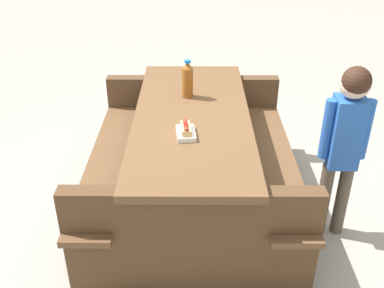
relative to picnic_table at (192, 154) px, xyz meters
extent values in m
plane|color=gray|center=(0.00, 0.00, -0.44)|extent=(30.00, 30.00, 0.00)
cube|color=brown|center=(0.00, 0.00, 0.28)|extent=(1.94, 1.23, 0.05)
cube|color=brown|center=(-0.16, 0.54, -0.01)|extent=(1.81, 0.77, 0.04)
cube|color=brown|center=(0.16, -0.54, -0.01)|extent=(1.81, 0.77, 0.04)
cube|color=#4D3520|center=(0.75, 0.22, -0.09)|extent=(0.48, 1.37, 0.70)
cube|color=#4D3520|center=(-0.75, -0.22, -0.09)|extent=(0.48, 1.37, 0.70)
cylinder|color=brown|center=(-0.27, -0.11, 0.41)|extent=(0.08, 0.08, 0.21)
cone|color=brown|center=(-0.27, -0.11, 0.54)|extent=(0.07, 0.07, 0.04)
cylinder|color=blue|center=(-0.27, -0.11, 0.57)|extent=(0.04, 0.04, 0.02)
cube|color=white|center=(0.29, 0.05, 0.32)|extent=(0.21, 0.17, 0.03)
cube|color=#D8B272|center=(0.29, 0.05, 0.35)|extent=(0.16, 0.11, 0.04)
cylinder|color=maroon|center=(0.29, 0.05, 0.37)|extent=(0.14, 0.08, 0.03)
ellipsoid|color=maroon|center=(0.29, 0.05, 0.38)|extent=(0.07, 0.05, 0.01)
cylinder|color=brown|center=(0.02, 0.91, -0.18)|extent=(0.08, 0.08, 0.54)
cylinder|color=brown|center=(-0.01, 1.03, -0.18)|extent=(0.08, 0.08, 0.54)
cube|color=#2659B2|center=(0.00, 0.97, 0.32)|extent=(0.21, 0.22, 0.45)
cylinder|color=#2659B2|center=(0.03, 0.86, 0.34)|extent=(0.07, 0.07, 0.39)
cylinder|color=#2659B2|center=(-0.03, 1.08, 0.34)|extent=(0.07, 0.07, 0.39)
sphere|color=beige|center=(0.00, 0.97, 0.64)|extent=(0.18, 0.18, 0.18)
sphere|color=#331E14|center=(0.02, 0.97, 0.66)|extent=(0.17, 0.17, 0.17)
camera|label=1|loc=(2.57, 0.76, 1.63)|focal=42.38mm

